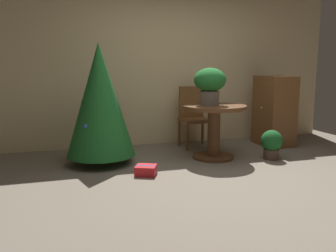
{
  "coord_description": "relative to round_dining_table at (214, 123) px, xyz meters",
  "views": [
    {
      "loc": [
        -1.76,
        -3.54,
        1.29
      ],
      "look_at": [
        -0.54,
        0.4,
        0.6
      ],
      "focal_mm": 37.63,
      "sensor_mm": 36.0,
      "label": 1
    }
  ],
  "objects": [
    {
      "name": "round_dining_table",
      "position": [
        0.0,
        0.0,
        0.0
      ],
      "size": [
        0.9,
        0.9,
        0.77
      ],
      "color": "brown",
      "rests_on": "ground_plane"
    },
    {
      "name": "wooden_chair_far",
      "position": [
        0.0,
        0.79,
        0.02
      ],
      "size": [
        0.46,
        0.43,
        0.99
      ],
      "color": "brown",
      "rests_on": "ground_plane"
    },
    {
      "name": "flower_vase",
      "position": [
        -0.06,
        0.03,
        0.56
      ],
      "size": [
        0.45,
        0.45,
        0.52
      ],
      "color": "#665B51",
      "rests_on": "round_dining_table"
    },
    {
      "name": "holiday_tree",
      "position": [
        -1.57,
        0.19,
        0.35
      ],
      "size": [
        0.92,
        0.92,
        1.62
      ],
      "color": "brown",
      "rests_on": "ground_plane"
    },
    {
      "name": "gift_box_red",
      "position": [
        -1.12,
        -0.51,
        -0.46
      ],
      "size": [
        0.32,
        0.3,
        0.12
      ],
      "color": "red",
      "rests_on": "ground_plane"
    },
    {
      "name": "ground_plane",
      "position": [
        -0.33,
        -0.99,
        -0.52
      ],
      "size": [
        6.6,
        6.6,
        0.0
      ],
      "primitive_type": "plane",
      "color": "#756B5B"
    },
    {
      "name": "wooden_cabinet",
      "position": [
        1.33,
        0.51,
        0.06
      ],
      "size": [
        0.5,
        0.64,
        1.16
      ],
      "color": "brown",
      "rests_on": "ground_plane"
    },
    {
      "name": "potted_plant",
      "position": [
        0.76,
        -0.31,
        -0.29
      ],
      "size": [
        0.3,
        0.3,
        0.42
      ],
      "color": "#4C382D",
      "rests_on": "ground_plane"
    },
    {
      "name": "back_wall_panel",
      "position": [
        -0.33,
        1.21,
        0.78
      ],
      "size": [
        6.0,
        0.1,
        2.6
      ],
      "primitive_type": "cube",
      "color": "beige",
      "rests_on": "ground_plane"
    }
  ]
}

